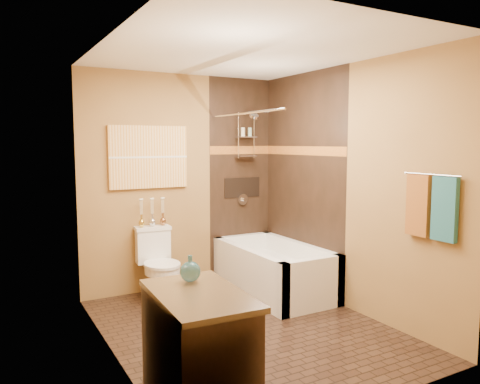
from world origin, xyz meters
TOP-DOWN VIEW (x-y plane):
  - floor at (0.00, 0.00)m, footprint 3.00×3.00m
  - wall_left at (-1.20, 0.00)m, footprint 0.02×3.00m
  - wall_right at (1.20, 0.00)m, footprint 0.02×3.00m
  - wall_back at (0.00, 1.50)m, footprint 2.40×0.02m
  - wall_front at (0.00, -1.50)m, footprint 2.40×0.02m
  - ceiling at (0.00, 0.00)m, footprint 3.00×3.00m
  - alcove_tile_back at (0.78, 1.49)m, footprint 0.85×0.01m
  - alcove_tile_right at (1.19, 0.75)m, footprint 0.01×1.50m
  - mosaic_band_back at (0.78, 1.48)m, footprint 0.85×0.01m
  - mosaic_band_right at (1.18, 0.75)m, footprint 0.01×1.50m
  - alcove_niche at (0.80, 1.48)m, footprint 0.50×0.01m
  - shower_fixtures at (0.80, 1.38)m, footprint 0.24×0.33m
  - curtain_rod at (0.40, 0.75)m, footprint 0.03×1.55m
  - towel_bar at (1.15, -1.05)m, footprint 0.02×0.55m
  - towel_teal at (1.16, -1.18)m, footprint 0.05×0.22m
  - towel_rust at (1.16, -0.92)m, footprint 0.05×0.22m
  - sunset_painting at (-0.41, 1.48)m, footprint 0.90×0.04m
  - vanity_mirror at (-1.19, -1.00)m, footprint 0.01×1.00m
  - bathtub at (0.80, 0.75)m, footprint 0.80×1.50m
  - toilet at (-0.41, 1.22)m, footprint 0.41×0.60m
  - vanity at (-0.92, -1.00)m, footprint 0.58×0.90m
  - teal_bottle at (-0.87, -0.77)m, footprint 0.17×0.17m
  - bud_vases at (-0.41, 1.39)m, footprint 0.32×0.07m

SIDE VIEW (x-z plane):
  - floor at x=0.00m, z-range 0.00..0.00m
  - bathtub at x=0.80m, z-range -0.05..0.50m
  - vanity at x=-0.92m, z-range 0.00..0.78m
  - toilet at x=-0.41m, z-range 0.00..0.78m
  - teal_bottle at x=-0.87m, z-range 0.75..0.98m
  - bud_vases at x=-0.41m, z-range 0.79..1.10m
  - alcove_niche at x=0.80m, z-range 1.02..1.27m
  - towel_teal at x=1.16m, z-range 0.92..1.44m
  - towel_rust at x=1.16m, z-range 0.92..1.44m
  - wall_left at x=-1.20m, z-range 0.00..2.50m
  - wall_right at x=1.20m, z-range 0.00..2.50m
  - wall_back at x=0.00m, z-range 0.00..2.50m
  - wall_front at x=0.00m, z-range 0.00..2.50m
  - alcove_tile_back at x=0.78m, z-range 0.00..2.50m
  - alcove_tile_right at x=1.19m, z-range 0.00..2.50m
  - towel_bar at x=1.15m, z-range 1.44..1.46m
  - vanity_mirror at x=-1.19m, z-range 1.05..1.95m
  - sunset_painting at x=-0.41m, z-range 1.20..1.90m
  - mosaic_band_back at x=0.78m, z-range 1.57..1.67m
  - mosaic_band_right at x=1.18m, z-range 1.57..1.67m
  - shower_fixtures at x=0.80m, z-range 1.08..2.25m
  - curtain_rod at x=0.40m, z-range 2.01..2.03m
  - ceiling at x=0.00m, z-range 2.50..2.50m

